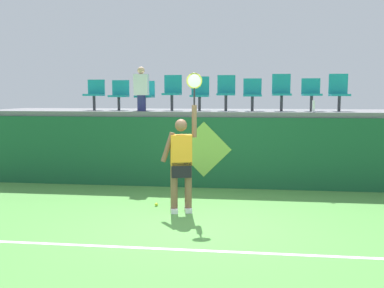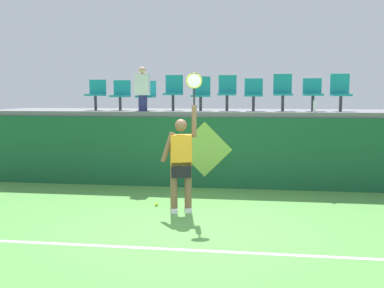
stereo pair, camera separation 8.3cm
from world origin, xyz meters
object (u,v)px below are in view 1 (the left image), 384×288
Objects in this scene: stadium_chair_1 at (120,94)px; stadium_chair_6 at (252,93)px; water_bottle at (313,106)px; stadium_chair_4 at (200,92)px; stadium_chair_2 at (145,94)px; stadium_chair_8 at (311,92)px; stadium_chair_0 at (95,93)px; stadium_chair_9 at (339,91)px; spectator_0 at (141,88)px; tennis_ball at (156,204)px; tennis_player at (181,160)px; stadium_chair_5 at (226,91)px; stadium_chair_3 at (172,91)px; stadium_chair_7 at (281,91)px.

stadium_chair_6 reaches higher than stadium_chair_1.
water_bottle is 2.74m from stadium_chair_4.
stadium_chair_8 is (4.05, -0.00, 0.04)m from stadium_chair_2.
stadium_chair_0 is 6.00m from stadium_chair_9.
spectator_0 reaches higher than stadium_chair_6.
stadium_chair_8 is (3.23, 2.65, 2.16)m from tennis_ball.
stadium_chair_6 is (1.28, -0.01, -0.01)m from stadium_chair_4.
tennis_ball is at bearing -69.93° from spectator_0.
stadium_chair_4 is at bearing 16.28° from spectator_0.
stadium_chair_8 is (2.68, 3.01, 1.24)m from tennis_player.
stadium_chair_5 is at bearing 65.68° from tennis_ball.
tennis_ball is 3.71m from stadium_chair_1.
stadium_chair_5 is 2.06m from spectator_0.
spectator_0 is (-4.01, 0.31, 0.41)m from water_bottle.
water_bottle is 0.35× the size of stadium_chair_1.
stadium_chair_2 is 4.05m from stadium_chair_8.
stadium_chair_5 reaches higher than stadium_chair_6.
stadium_chair_4 is at bearing 179.78° from stadium_chair_8.
stadium_chair_4 reaches higher than stadium_chair_0.
stadium_chair_4 is (0.69, 0.00, -0.04)m from stadium_chair_3.
stadium_chair_5 reaches higher than stadium_chair_1.
spectator_0 reaches higher than stadium_chair_2.
stadium_chair_1 is at bearing -179.89° from stadium_chair_9.
tennis_ball is at bearing -60.72° from stadium_chair_1.
stadium_chair_2 is (0.66, -0.00, -0.01)m from stadium_chair_1.
stadium_chair_9 is (3.31, 0.00, 0.03)m from stadium_chair_4.
stadium_chair_3 is at bearing 0.29° from stadium_chair_1.
water_bottle is at bearing -12.07° from stadium_chair_3.
stadium_chair_6 reaches higher than tennis_ball.
stadium_chair_9 is 0.84× the size of spectator_0.
stadium_chair_5 reaches higher than tennis_ball.
water_bottle reaches higher than tennis_ball.
stadium_chair_8 is (5.36, 0.00, 0.00)m from stadium_chair_0.
stadium_chair_4 is 0.95× the size of stadium_chair_9.
stadium_chair_4 is 1.98m from stadium_chair_7.
stadium_chair_0 is 2.68m from stadium_chair_4.
stadium_chair_8 is 0.88× the size of stadium_chair_9.
stadium_chair_4 is 1.44m from spectator_0.
stadium_chair_6 reaches higher than water_bottle.
stadium_chair_6 is at bearing 0.04° from stadium_chair_0.
stadium_chair_0 is at bearing -179.86° from stadium_chair_7.
stadium_chair_1 is (-2.03, 3.01, 1.21)m from tennis_player.
stadium_chair_2 is at bearing -179.82° from stadium_chair_7.
tennis_ball is 3.49m from stadium_chair_2.
stadium_chair_3 is 1.97m from stadium_chair_6.
stadium_chair_4 is 0.94× the size of stadium_chair_7.
tennis_ball is at bearing -133.59° from stadium_chair_7.
stadium_chair_8 is (0.70, -0.01, -0.04)m from stadium_chair_7.
stadium_chair_1 is 0.97× the size of stadium_chair_6.
stadium_chair_2 is at bearing 0.05° from stadium_chair_0.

